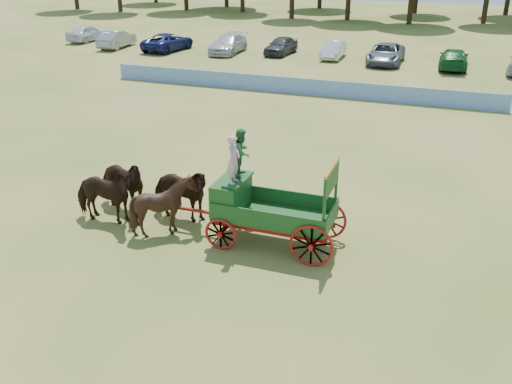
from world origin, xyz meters
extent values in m
plane|color=#9F8748|center=(0.00, 0.00, 0.00)|extent=(160.00, 160.00, 0.00)
imported|color=black|center=(-2.09, -1.94, 1.03)|extent=(2.50, 1.26, 2.05)
imported|color=black|center=(-2.09, -0.84, 1.03)|extent=(2.62, 1.63, 2.05)
imported|color=black|center=(0.31, -1.94, 1.03)|extent=(2.00, 1.82, 2.06)
imported|color=black|center=(0.31, -0.84, 1.03)|extent=(2.51, 1.30, 2.05)
cube|color=#A21C10|center=(2.51, -1.39, 0.60)|extent=(0.12, 2.00, 0.12)
cube|color=#A21C10|center=(5.51, -1.39, 0.60)|extent=(0.12, 2.00, 0.12)
cube|color=#A21C10|center=(4.01, -1.94, 0.72)|extent=(3.80, 0.10, 0.12)
cube|color=#A21C10|center=(4.01, -0.84, 0.72)|extent=(3.80, 0.10, 0.12)
cube|color=#A21C10|center=(1.61, -1.39, 0.75)|extent=(2.80, 0.09, 0.09)
cube|color=#18491F|center=(4.01, -1.39, 1.00)|extent=(3.80, 1.80, 0.10)
cube|color=#18491F|center=(4.01, -2.27, 1.30)|extent=(3.80, 0.06, 0.55)
cube|color=#18491F|center=(4.01, -0.51, 1.30)|extent=(3.80, 0.06, 0.55)
cube|color=#18491F|center=(5.89, -1.39, 1.30)|extent=(0.06, 1.80, 0.55)
cube|color=#18491F|center=(2.51, -1.39, 1.55)|extent=(0.85, 1.70, 1.05)
cube|color=#18491F|center=(2.76, -1.39, 2.12)|extent=(0.55, 1.50, 0.08)
cube|color=#18491F|center=(2.13, -1.39, 1.35)|extent=(0.10, 1.60, 0.65)
cube|color=#18491F|center=(2.31, -1.39, 1.05)|extent=(0.55, 1.60, 0.06)
cube|color=#18491F|center=(5.81, -2.19, 1.95)|extent=(0.08, 0.08, 1.80)
cube|color=#18491F|center=(5.81, -0.59, 1.95)|extent=(0.08, 0.08, 1.80)
cube|color=#18491F|center=(5.81, -1.39, 2.55)|extent=(0.07, 1.75, 0.75)
cube|color=#C78533|center=(5.81, -1.39, 2.95)|extent=(0.08, 1.80, 0.09)
cube|color=#C78533|center=(5.77, -1.39, 2.55)|extent=(0.02, 1.30, 0.12)
torus|color=#A21C10|center=(2.51, -2.34, 0.55)|extent=(1.09, 0.09, 1.09)
torus|color=#A21C10|center=(2.51, -0.44, 0.55)|extent=(1.09, 0.09, 1.09)
torus|color=#A21C10|center=(5.51, -2.34, 0.70)|extent=(1.39, 0.09, 1.39)
torus|color=#A21C10|center=(5.51, -0.44, 0.70)|extent=(1.39, 0.09, 1.39)
imported|color=#D4A2AF|center=(2.76, -1.74, 2.94)|extent=(0.37, 0.57, 1.56)
imported|color=#246133|center=(2.76, -1.04, 2.94)|extent=(0.59, 0.76, 1.56)
cube|color=#215BB3|center=(-1.00, 18.00, 0.53)|extent=(26.00, 0.08, 1.05)
imported|color=silver|center=(-26.00, 31.01, 0.80)|extent=(2.25, 4.84, 1.60)
imported|color=gray|center=(-21.26, 28.86, 0.78)|extent=(1.91, 4.82, 1.56)
imported|color=navy|center=(-16.13, 29.18, 0.77)|extent=(3.25, 5.80, 1.53)
imported|color=silver|center=(-10.58, 29.88, 0.78)|extent=(2.33, 5.44, 1.56)
imported|color=#333338|center=(-6.03, 30.86, 0.75)|extent=(2.19, 4.57, 1.51)
imported|color=silver|center=(-1.34, 30.67, 0.70)|extent=(1.54, 4.28, 1.40)
imported|color=slate|center=(3.10, 29.95, 0.78)|extent=(2.62, 5.63, 1.56)
imported|color=#144C1E|center=(8.30, 29.72, 0.76)|extent=(2.28, 5.27, 1.51)
cylinder|color=#382314|center=(-12.21, 54.69, 2.16)|extent=(0.60, 0.60, 4.31)
cylinder|color=#382314|center=(2.34, 54.31, 2.27)|extent=(0.60, 0.60, 4.55)
cylinder|color=#382314|center=(10.58, 58.16, 2.62)|extent=(0.60, 0.60, 5.24)
camera|label=1|loc=(9.10, -17.13, 9.24)|focal=40.00mm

